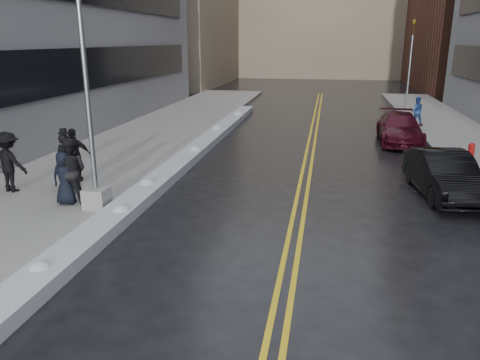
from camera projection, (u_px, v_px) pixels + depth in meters
The scene contains 17 objects.
ground at pixel (187, 250), 11.25m from camera, with size 160.00×160.00×0.00m, color black.
sidewalk_west at pixel (130, 148), 21.65m from camera, with size 5.50×50.00×0.15m, color gray.
lane_line_left at pixel (306, 157), 20.26m from camera, with size 0.12×50.00×0.01m, color gold.
lane_line_right at pixel (312, 157), 20.21m from camera, with size 0.12×50.00×0.01m, color gold.
snow_ridge at pixel (185, 159), 19.17m from camera, with size 0.90×30.00×0.34m, color silver.
building_west_far at pixel (165, 2), 52.80m from camera, with size 14.00×22.00×18.00m, color gray.
lamppost at pixel (90, 127), 12.98m from camera, with size 0.65×0.65×7.62m.
fire_hydrant at pixel (471, 151), 18.94m from camera, with size 0.26×0.26×0.73m.
traffic_signal at pixel (410, 62), 31.39m from camera, with size 0.16×0.20×6.00m.
pedestrian_fedora at pixel (66, 161), 15.34m from camera, with size 0.66×0.43×1.81m, color black.
pedestrian_b at pixel (71, 170), 13.89m from camera, with size 0.96×0.75×1.98m, color black.
pedestrian_c at pixel (65, 178), 13.79m from camera, with size 0.79×0.51×1.61m, color black.
pedestrian_d at pixel (75, 155), 15.97m from camera, with size 1.09×0.45×1.85m, color black.
pedestrian_e at pixel (9, 162), 14.92m from camera, with size 1.26×0.72×1.95m, color black.
pedestrian_east at pixel (416, 111), 26.92m from camera, with size 0.77×0.60×1.59m, color navy.
car_black at pixel (444, 174), 14.99m from camera, with size 1.53×4.38×1.44m, color black.
car_maroon at pixel (400, 128), 22.91m from camera, with size 1.98×4.88×1.42m, color #380914.
Camera 1 is at (3.14, -9.88, 4.87)m, focal length 35.00 mm.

